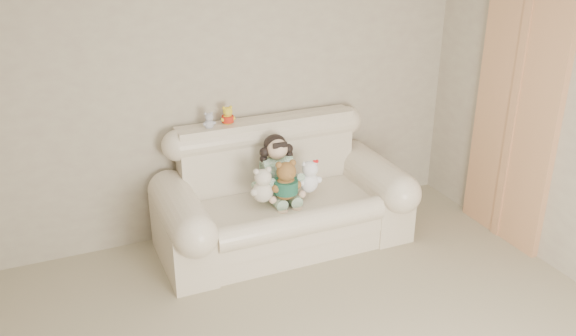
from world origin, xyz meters
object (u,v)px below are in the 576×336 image
(brown_teddy, at_px, (286,177))
(white_cat, at_px, (309,173))
(sofa, at_px, (283,189))
(seated_child, at_px, (277,166))
(cream_teddy, at_px, (263,182))

(brown_teddy, height_order, white_cat, brown_teddy)
(sofa, bearing_deg, seated_child, 106.15)
(cream_teddy, bearing_deg, sofa, 35.04)
(white_cat, relative_size, cream_teddy, 0.98)
(cream_teddy, bearing_deg, brown_teddy, -1.37)
(seated_child, bearing_deg, cream_teddy, -135.02)
(sofa, bearing_deg, cream_teddy, -154.03)
(brown_teddy, distance_m, white_cat, 0.24)
(brown_teddy, distance_m, cream_teddy, 0.19)
(cream_teddy, bearing_deg, white_cat, 11.45)
(sofa, xyz_separation_m, white_cat, (0.20, -0.09, 0.15))
(white_cat, distance_m, cream_teddy, 0.42)
(seated_child, xyz_separation_m, white_cat, (0.22, -0.17, -0.03))
(seated_child, distance_m, cream_teddy, 0.28)
(sofa, distance_m, cream_teddy, 0.30)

